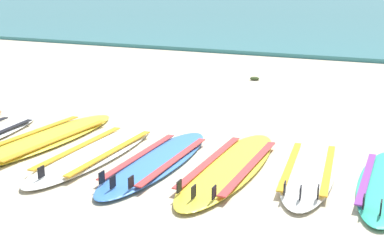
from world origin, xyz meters
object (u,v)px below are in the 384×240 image
surfboard_3 (43,139)px  surfboard_7 (309,170)px  surfboard_5 (157,161)px  surfboard_6 (230,167)px  surfboard_4 (95,152)px

surfboard_3 → surfboard_7: size_ratio=1.21×
surfboard_5 → surfboard_6: same height
surfboard_3 → surfboard_6: same height
surfboard_3 → surfboard_4: size_ratio=1.09×
surfboard_5 → surfboard_4: bearing=-177.3°
surfboard_7 → surfboard_3: bearing=-174.4°
surfboard_3 → surfboard_5: (1.60, -0.10, 0.00)m
surfboard_6 → surfboard_7: bearing=17.3°
surfboard_3 → surfboard_5: bearing=-3.5°
surfboard_7 → surfboard_5: bearing=-165.1°
surfboard_6 → surfboard_4: bearing=-172.3°
surfboard_4 → surfboard_6: 1.52m
surfboard_4 → surfboard_6: size_ratio=0.98×
surfboard_4 → surfboard_5: 0.75m
surfboard_4 → surfboard_6: same height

